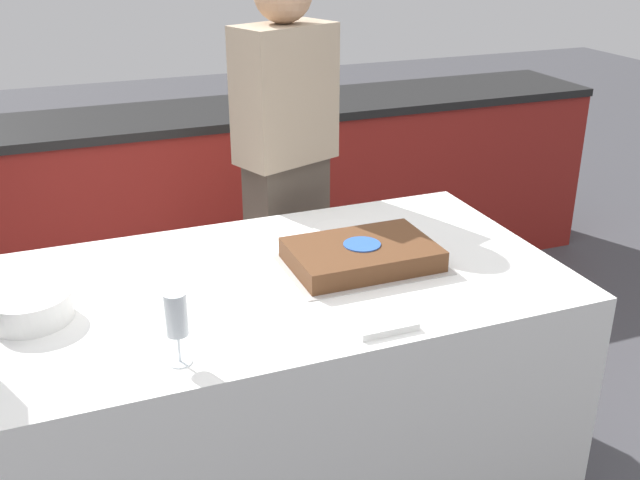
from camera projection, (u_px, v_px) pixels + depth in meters
back_counter at (181, 204)px, 3.69m from camera, size 4.40×0.58×0.92m
dining_table at (281, 386)px, 2.40m from camera, size 1.70×0.96×0.78m
cake at (362, 255)px, 2.31m from camera, size 0.48×0.34×0.07m
plate_stack at (30, 307)px, 1.99m from camera, size 0.22×0.22×0.08m
wine_glass at (176, 316)px, 1.76m from camera, size 0.06×0.06×0.19m
side_plate_near_cake at (339, 229)px, 2.58m from camera, size 0.17×0.17×0.00m
utensil_pile at (384, 325)px, 1.96m from camera, size 0.16×0.09×0.02m
person_cutting_cake at (286, 175)px, 2.90m from camera, size 0.42×0.32×1.63m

